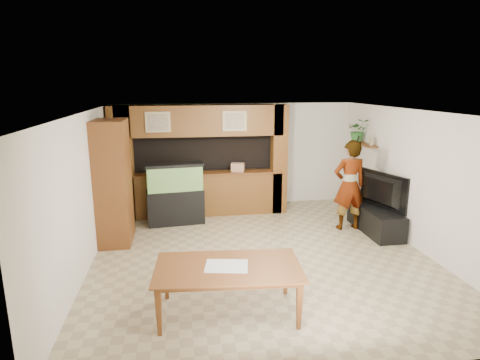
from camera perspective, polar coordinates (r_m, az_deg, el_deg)
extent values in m
plane|color=tan|center=(7.55, 2.88, -10.44)|extent=(6.50, 6.50, 0.00)
plane|color=white|center=(6.92, 3.14, 9.65)|extent=(6.50, 6.50, 0.00)
plane|color=silver|center=(10.26, -0.71, 3.59)|extent=(6.00, 0.00, 6.00)
plane|color=silver|center=(7.16, -21.24, -1.69)|extent=(0.00, 6.50, 6.50)
plane|color=silver|center=(8.27, 23.80, 0.02)|extent=(0.00, 6.50, 6.50)
cube|color=brown|center=(9.57, -5.36, -2.11)|extent=(3.80, 0.35, 1.00)
cube|color=brown|center=(9.44, -5.43, 0.93)|extent=(3.80, 0.43, 0.04)
cube|color=brown|center=(9.26, -5.60, 8.39)|extent=(3.80, 0.35, 0.70)
cube|color=brown|center=(9.46, -16.42, 2.19)|extent=(0.50, 0.35, 2.60)
cube|color=brown|center=(9.67, 5.55, 2.92)|extent=(0.35, 0.35, 2.60)
cube|color=black|center=(9.90, -5.68, 4.04)|extent=(4.20, 0.45, 0.85)
cube|color=tan|center=(9.06, -11.59, 8.07)|extent=(0.55, 0.03, 0.45)
cube|color=tan|center=(9.04, -11.60, 8.06)|extent=(0.43, 0.01, 0.35)
cube|color=tan|center=(9.14, -0.78, 8.38)|extent=(0.55, 0.03, 0.45)
cube|color=tan|center=(9.12, -0.76, 8.37)|extent=(0.43, 0.01, 0.35)
cylinder|color=black|center=(7.99, -19.92, 4.32)|extent=(0.04, 0.25, 0.25)
cylinder|color=white|center=(7.99, -19.74, 4.33)|extent=(0.01, 0.21, 0.21)
cube|color=brown|center=(9.80, 17.21, 4.89)|extent=(0.25, 0.90, 0.04)
cube|color=brown|center=(8.14, -17.59, -0.33)|extent=(0.60, 0.99, 2.41)
cylinder|color=#B2B2B7|center=(8.13, -16.86, -6.97)|extent=(0.33, 0.33, 0.60)
cube|color=black|center=(9.11, -9.13, -3.76)|extent=(1.24, 0.47, 0.78)
cube|color=#2F732E|center=(8.94, -9.29, 0.27)|extent=(1.19, 0.44, 0.54)
cube|color=black|center=(8.87, -9.36, 2.16)|extent=(1.24, 0.47, 0.06)
cube|color=black|center=(9.01, 18.68, -5.37)|extent=(0.57, 1.56, 0.52)
imported|color=black|center=(8.83, 18.99, -1.45)|extent=(0.56, 1.30, 0.76)
cube|color=tan|center=(9.48, 18.14, 5.29)|extent=(0.05, 0.15, 0.20)
imported|color=#2C6729|center=(10.00, 16.46, 6.80)|extent=(0.59, 0.54, 0.55)
imported|color=#A5845A|center=(8.82, 15.28, -0.73)|extent=(0.72, 0.49, 1.94)
cylinder|color=black|center=(8.51, 16.44, 5.59)|extent=(0.03, 0.09, 0.15)
imported|color=brown|center=(5.60, -1.66, -15.53)|extent=(2.03, 1.24, 0.69)
cube|color=silver|center=(5.48, -1.93, -12.12)|extent=(0.63, 0.51, 0.01)
cube|color=#A17857|center=(9.51, -0.32, 1.82)|extent=(0.35, 0.28, 0.20)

